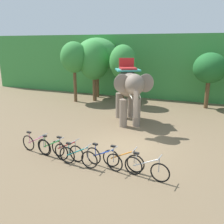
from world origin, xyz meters
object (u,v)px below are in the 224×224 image
at_px(bike_teal, 78,157).
at_px(bike_blue, 104,158).
at_px(tree_center_left, 97,53).
at_px(bike_red, 67,150).
at_px(tree_far_right, 74,58).
at_px(bike_green, 52,149).
at_px(bike_orange, 123,160).
at_px(bike_pink, 36,145).
at_px(tree_left, 94,61).
at_px(elephant, 129,87).
at_px(tree_right, 123,62).
at_px(tree_far_left, 210,68).
at_px(bike_white, 146,168).

height_order(bike_teal, bike_blue, same).
xyz_separation_m(tree_center_left, bike_red, (3.92, -11.41, -3.40)).
distance_m(tree_far_right, bike_teal, 11.50).
bearing_deg(bike_green, tree_far_right, 114.49).
xyz_separation_m(bike_green, bike_teal, (1.37, -0.26, 0.00)).
xyz_separation_m(bike_red, bike_orange, (2.43, 0.02, 0.00)).
bearing_deg(bike_pink, bike_blue, -2.14).
relative_size(tree_left, elephant, 1.18).
relative_size(elephant, bike_teal, 2.41).
relative_size(tree_right, tree_far_left, 1.13).
bearing_deg(tree_far_right, tree_center_left, 66.51).
height_order(tree_center_left, bike_green, tree_center_left).
relative_size(bike_green, bike_orange, 0.99).
bearing_deg(bike_white, bike_red, 175.60).
distance_m(bike_blue, bike_white, 1.71).
relative_size(bike_pink, bike_green, 1.00).
distance_m(tree_left, bike_pink, 10.63).
xyz_separation_m(tree_center_left, tree_right, (2.95, -1.80, -0.51)).
bearing_deg(tree_right, tree_left, 170.67).
bearing_deg(tree_left, bike_green, -74.05).
distance_m(tree_far_left, bike_teal, 12.37).
relative_size(tree_right, bike_orange, 2.66).
bearing_deg(bike_orange, tree_far_left, 76.14).
distance_m(tree_right, tree_far_left, 6.23).
bearing_deg(bike_blue, bike_pink, 177.86).
bearing_deg(bike_orange, bike_pink, -179.84).
bearing_deg(tree_far_right, bike_orange, -51.43).
height_order(tree_center_left, elephant, tree_center_left).
xyz_separation_m(bike_pink, bike_white, (4.95, -0.27, 0.00)).
height_order(tree_center_left, tree_left, tree_center_left).
distance_m(elephant, bike_blue, 5.86).
bearing_deg(bike_teal, bike_pink, 170.82).
bearing_deg(tree_right, bike_teal, -80.45).
xyz_separation_m(bike_green, bike_red, (0.66, 0.09, 0.00)).
bearing_deg(bike_white, tree_far_left, 81.26).
distance_m(tree_right, elephant, 4.72).
distance_m(elephant, bike_teal, 6.04).
bearing_deg(tree_right, tree_center_left, 148.66).
bearing_deg(elephant, tree_far_right, 146.70).
distance_m(tree_center_left, bike_orange, 13.47).
xyz_separation_m(tree_left, tree_far_left, (8.67, 0.88, -0.37)).
bearing_deg(bike_pink, tree_center_left, 101.73).
xyz_separation_m(tree_left, elephant, (4.43, -4.63, -1.08)).
bearing_deg(bike_red, bike_teal, -26.50).
bearing_deg(bike_green, bike_red, 7.83).
distance_m(bike_red, bike_white, 3.41).
height_order(bike_orange, bike_white, same).
bearing_deg(bike_pink, bike_white, -3.15).
xyz_separation_m(bike_pink, bike_teal, (2.26, -0.37, 0.00)).
distance_m(bike_blue, bike_orange, 0.74).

